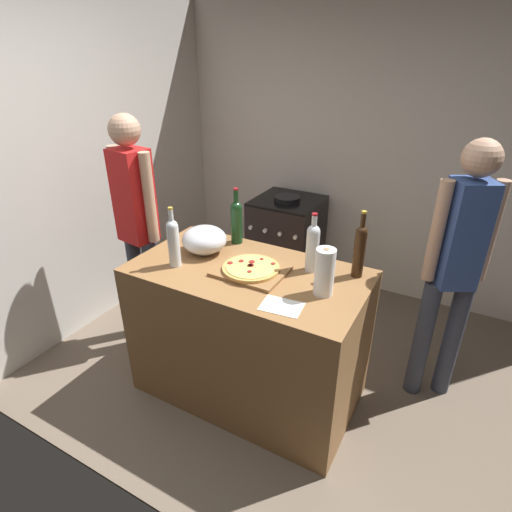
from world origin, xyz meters
name	(u,v)px	position (x,y,z in m)	size (l,w,h in m)	color
ground_plane	(298,350)	(0.00, 1.21, -0.01)	(4.01, 3.02, 0.02)	#6B5B4C
kitchen_wall_rear	(363,150)	(0.00, 2.47, 1.30)	(4.01, 0.10, 2.60)	beige
kitchen_wall_left	(110,157)	(-1.75, 1.21, 1.30)	(0.10, 3.02, 2.60)	beige
counter	(248,334)	(-0.13, 0.66, 0.47)	(1.40, 0.76, 0.93)	olive
cutting_board	(251,271)	(-0.10, 0.65, 0.94)	(0.40, 0.32, 0.02)	olive
pizza	(251,268)	(-0.10, 0.65, 0.96)	(0.33, 0.33, 0.03)	tan
mixing_bowl	(204,240)	(-0.49, 0.74, 1.02)	(0.29, 0.29, 0.17)	#B2B2B7
paper_towel_roll	(325,272)	(0.35, 0.63, 1.06)	(0.11, 0.11, 0.27)	white
wine_bottle_dark	(173,241)	(-0.54, 0.50, 1.09)	(0.07, 0.07, 0.37)	silver
wine_bottle_green	(360,249)	(0.45, 0.91, 1.10)	(0.07, 0.07, 0.40)	#331E0F
wine_bottle_clear	(236,220)	(-0.39, 0.97, 1.09)	(0.08, 0.08, 0.38)	#143819
wine_bottle_amber	(313,246)	(0.20, 0.84, 1.09)	(0.08, 0.08, 0.36)	silver
recipe_sheet	(282,306)	(0.21, 0.41, 0.93)	(0.21, 0.15, 0.00)	white
stove	(286,243)	(-0.53, 2.07, 0.44)	(0.58, 0.60, 0.92)	black
person_in_stripes	(137,219)	(-1.12, 0.79, 1.02)	(0.40, 0.23, 1.74)	#383D4C
person_in_red	(456,263)	(0.94, 1.25, 0.98)	(0.34, 0.28, 1.70)	#383D4C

